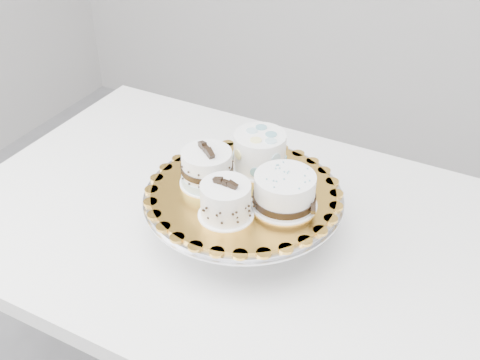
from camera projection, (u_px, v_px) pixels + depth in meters
The scene contains 7 objects.
table at pixel (236, 246), 1.34m from camera, with size 1.23×0.83×0.75m.
cake_stand at pixel (243, 207), 1.22m from camera, with size 0.40×0.40×0.11m.
cake_board at pixel (243, 192), 1.19m from camera, with size 0.37×0.37×0.01m, color gold.
cake_swirl at pixel (226, 201), 1.11m from camera, with size 0.11×0.11×0.08m.
cake_banded at pixel (207, 169), 1.20m from camera, with size 0.14×0.14×0.09m.
cake_dots at pixel (260, 151), 1.24m from camera, with size 0.13×0.13×0.08m.
cake_ribbon at pixel (285, 192), 1.14m from camera, with size 0.15×0.15×0.07m.
Camera 1 is at (0.44, -0.69, 1.57)m, focal length 45.00 mm.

